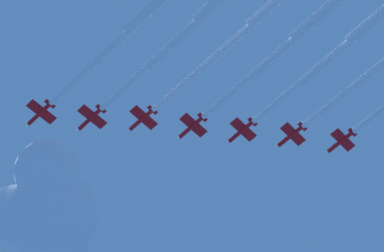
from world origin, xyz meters
name	(u,v)px	position (x,y,z in m)	size (l,w,h in m)	color
jet_lead	(152,7)	(31.24, -12.75, 181.80)	(53.18, 47.57, 4.18)	red
jet_port_mid	(322,13)	(33.37, 29.62, 182.61)	(57.43, 51.17, 4.15)	red
jet_starboard_mid	(379,15)	(33.97, 44.05, 182.90)	(58.69, 52.87, 4.20)	red
cloud_puff	(49,216)	(-28.55, -36.97, 179.66)	(43.32, 30.99, 26.13)	white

